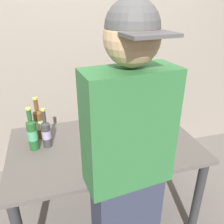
{
  "coord_description": "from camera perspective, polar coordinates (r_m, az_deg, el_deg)",
  "views": [
    {
      "loc": [
        -0.35,
        -1.42,
        1.69
      ],
      "look_at": [
        0.06,
        0.0,
        0.98
      ],
      "focal_mm": 37.44,
      "sensor_mm": 36.0,
      "label": 1
    }
  ],
  "objects": [
    {
      "name": "person_figure",
      "position": [
        1.2,
        3.69,
        -15.41
      ],
      "size": [
        0.42,
        0.31,
        1.71
      ],
      "color": "#2D3347",
      "rests_on": "ground"
    },
    {
      "name": "desk",
      "position": [
        1.81,
        -1.87,
        -10.52
      ],
      "size": [
        1.37,
        0.83,
        0.73
      ],
      "color": "#56514C",
      "rests_on": "ground"
    },
    {
      "name": "beer_bottle_brown",
      "position": [
        1.71,
        -18.87,
        -4.96
      ],
      "size": [
        0.07,
        0.07,
        0.32
      ],
      "color": "#1E5123",
      "rests_on": "desk"
    },
    {
      "name": "ground_plane",
      "position": [
        2.24,
        -1.62,
        -23.47
      ],
      "size": [
        8.0,
        8.0,
        0.0
      ],
      "primitive_type": "plane",
      "color": "slate",
      "rests_on": "ground"
    },
    {
      "name": "back_wall",
      "position": [
        2.38,
        -7.75,
        16.05
      ],
      "size": [
        6.0,
        0.1,
        2.6
      ],
      "primitive_type": "cube",
      "color": "gray",
      "rests_on": "ground"
    },
    {
      "name": "laptop",
      "position": [
        1.88,
        8.18,
        -3.75
      ],
      "size": [
        0.41,
        0.4,
        0.21
      ],
      "color": "#383D4C",
      "rests_on": "desk"
    },
    {
      "name": "beer_bottle_amber",
      "position": [
        1.84,
        -17.45,
        -2.47
      ],
      "size": [
        0.07,
        0.07,
        0.33
      ],
      "color": "brown",
      "rests_on": "desk"
    },
    {
      "name": "beer_bottle_dark",
      "position": [
        1.73,
        -15.77,
        -4.91
      ],
      "size": [
        0.06,
        0.06,
        0.3
      ],
      "color": "#333333",
      "rests_on": "desk"
    }
  ]
}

